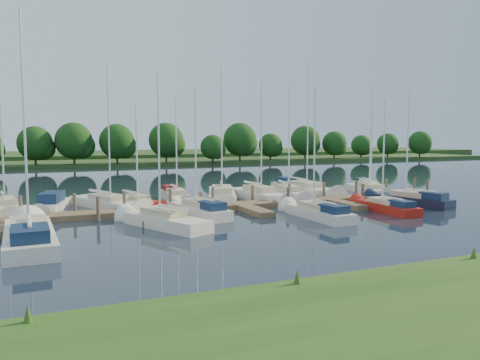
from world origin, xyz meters
name	(u,v)px	position (x,y,z in m)	size (l,w,h in m)	color
ground	(290,226)	(0.00, 0.00, 0.00)	(260.00, 260.00, 0.00)	#182330
dock	(243,207)	(0.00, 7.31, 0.20)	(40.00, 6.00, 0.40)	brown
mooring_pilings	(237,200)	(0.00, 8.43, 0.60)	(38.24, 2.84, 2.00)	#473D33
far_shore	(113,162)	(0.00, 75.00, 0.30)	(180.00, 30.00, 0.60)	#24471B
distant_hill	(99,155)	(0.00, 100.00, 0.70)	(220.00, 40.00, 1.40)	#2F4920
treeline	(134,144)	(2.02, 62.36, 4.15)	(145.53, 9.67, 8.30)	#38281C
sailboat_n_0	(5,210)	(-16.69, 12.28, 0.28)	(2.77, 7.87, 10.07)	silver
motorboat	(51,206)	(-13.56, 12.45, 0.35)	(3.04, 6.04, 1.72)	silver
sailboat_n_2	(109,205)	(-9.37, 11.99, 0.27)	(5.07, 8.78, 11.29)	silver
sailboat_n_3	(136,204)	(-7.36, 11.51, 0.27)	(3.33, 6.60, 8.57)	#A1180E
sailboat_n_4	(176,197)	(-3.44, 14.01, 0.32)	(1.90, 7.03, 9.06)	silver
sailboat_n_5	(222,197)	(0.29, 12.58, 0.28)	(4.81, 9.37, 12.00)	silver
sailboat_n_6	(259,197)	(3.39, 11.43, 0.29)	(2.75, 8.49, 10.90)	silver
sailboat_n_7	(288,195)	(6.22, 11.48, 0.28)	(3.10, 8.24, 10.53)	silver
sailboat_n_8	(304,190)	(9.55, 14.08, 0.33)	(2.56, 10.16, 12.86)	silver
sailboat_n_9	(370,191)	(15.05, 11.07, 0.27)	(3.84, 8.17, 10.37)	silver
sailboat_n_10	(368,187)	(17.29, 14.07, 0.31)	(3.79, 7.20, 9.20)	silver
sailboat_s_0	(29,237)	(-14.90, 1.20, 0.34)	(2.66, 9.98, 12.64)	silver
sailboat_s_1	(163,223)	(-7.41, 2.75, 0.28)	(4.35, 7.52, 9.95)	silver
sailboat_s_2	(199,211)	(-4.07, 5.78, 0.33)	(2.75, 7.28, 9.36)	silver
sailboat_s_3	(317,213)	(3.08, 1.73, 0.32)	(1.88, 7.23, 9.33)	silver
sailboat_s_4	(385,208)	(9.26, 2.06, 0.31)	(1.80, 6.73, 8.64)	#A1180E
sailboat_s_5	(410,201)	(13.42, 3.92, 0.33)	(3.35, 7.51, 9.64)	black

